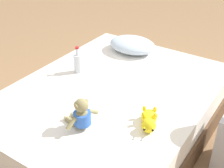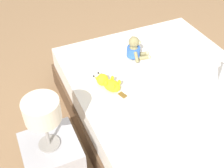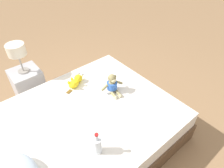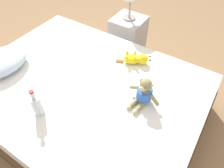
{
  "view_description": "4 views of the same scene",
  "coord_description": "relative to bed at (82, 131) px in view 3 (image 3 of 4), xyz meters",
  "views": [
    {
      "loc": [
        1.21,
        -1.8,
        1.81
      ],
      "look_at": [
        0.0,
        0.0,
        0.5
      ],
      "focal_mm": 49.01,
      "sensor_mm": 36.0,
      "label": 1
    },
    {
      "loc": [
        1.18,
        1.37,
        2.04
      ],
      "look_at": [
        0.46,
        -0.22,
        0.51
      ],
      "focal_mm": 46.16,
      "sensor_mm": 36.0,
      "label": 2
    },
    {
      "loc": [
        -1.23,
        0.59,
        2.02
      ],
      "look_at": [
        0.11,
        -0.53,
        0.55
      ],
      "focal_mm": 31.4,
      "sensor_mm": 36.0,
      "label": 3
    },
    {
      "loc": [
        -0.9,
        -0.88,
        1.75
      ],
      "look_at": [
        0.07,
        -0.25,
        0.52
      ],
      "focal_mm": 33.18,
      "sensor_mm": 36.0,
      "label": 4
    }
  ],
  "objects": [
    {
      "name": "plush_monkey",
      "position": [
        0.1,
        -0.53,
        0.32
      ],
      "size": [
        0.24,
        0.29,
        0.24
      ],
      "color": "#8E8456",
      "rests_on": "bed"
    },
    {
      "name": "glass_bottle",
      "position": [
        -0.43,
        0.08,
        0.32
      ],
      "size": [
        0.08,
        0.08,
        0.25
      ],
      "color": "silver",
      "rests_on": "bed"
    },
    {
      "name": "nightstand",
      "position": [
        1.08,
        0.16,
        0.03
      ],
      "size": [
        0.37,
        0.37,
        0.51
      ],
      "color": "#B2B2B7",
      "rests_on": "ground_plane"
    },
    {
      "name": "ground_plane",
      "position": [
        0.0,
        0.0,
        -0.22
      ],
      "size": [
        16.0,
        16.0,
        0.0
      ],
      "primitive_type": "plane",
      "color": "#93704C"
    },
    {
      "name": "plush_yellow_creature",
      "position": [
        0.48,
        -0.26,
        0.28
      ],
      "size": [
        0.2,
        0.32,
        0.1
      ],
      "color": "yellow",
      "rests_on": "bed"
    },
    {
      "name": "bed",
      "position": [
        0.0,
        0.0,
        0.0
      ],
      "size": [
        1.56,
        2.07,
        0.45
      ],
      "color": "brown",
      "rests_on": "ground_plane"
    },
    {
      "name": "bedside_lamp",
      "position": [
        1.08,
        0.16,
        0.59
      ],
      "size": [
        0.22,
        0.22,
        0.39
      ],
      "color": "gray",
      "rests_on": "nightstand"
    }
  ]
}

